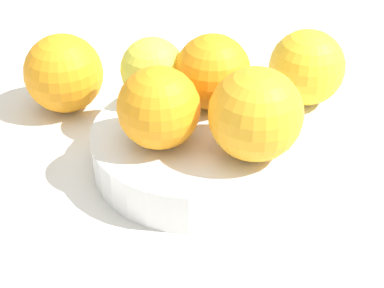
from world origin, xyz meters
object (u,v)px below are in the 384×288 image
(orange_loose_0, at_px, (307,67))
(orange_loose_1, at_px, (64,73))
(fruit_bowl, at_px, (192,148))
(orange_in_bowl_1, at_px, (215,72))
(orange_in_bowl_3, at_px, (153,69))
(orange_in_bowl_2, at_px, (256,114))
(orange_in_bowl_0, at_px, (159,108))

(orange_loose_0, relative_size, orange_loose_1, 0.98)
(orange_loose_1, bearing_deg, fruit_bowl, 167.36)
(orange_in_bowl_1, bearing_deg, orange_in_bowl_3, 10.75)
(orange_in_bowl_1, relative_size, orange_in_bowl_2, 0.90)
(fruit_bowl, height_order, orange_in_bowl_3, orange_in_bowl_3)
(fruit_bowl, distance_m, orange_in_bowl_0, 0.06)
(orange_loose_1, bearing_deg, orange_in_bowl_1, -176.44)
(orange_in_bowl_0, height_order, orange_in_bowl_3, orange_in_bowl_0)
(orange_in_bowl_1, xyz_separation_m, orange_in_bowl_3, (0.06, 0.01, -0.00))
(orange_in_bowl_3, bearing_deg, fruit_bowl, 147.91)
(fruit_bowl, distance_m, orange_loose_1, 0.17)
(orange_in_bowl_3, distance_m, orange_loose_1, 0.11)
(orange_in_bowl_3, bearing_deg, orange_in_bowl_1, -169.25)
(orange_in_bowl_0, xyz_separation_m, orange_loose_0, (-0.08, -0.18, -0.03))
(fruit_bowl, relative_size, orange_loose_1, 2.23)
(orange_in_bowl_2, height_order, orange_loose_1, orange_in_bowl_2)
(fruit_bowl, height_order, orange_in_bowl_2, orange_in_bowl_2)
(fruit_bowl, height_order, orange_loose_1, orange_loose_1)
(fruit_bowl, xyz_separation_m, orange_in_bowl_2, (-0.06, 0.01, 0.06))
(orange_in_bowl_2, bearing_deg, orange_loose_1, -11.66)
(orange_in_bowl_0, bearing_deg, orange_loose_0, -114.34)
(orange_in_bowl_2, bearing_deg, orange_in_bowl_0, 13.23)
(orange_in_bowl_3, relative_size, orange_loose_0, 0.76)
(fruit_bowl, height_order, orange_loose_0, orange_loose_0)
(orange_in_bowl_2, relative_size, orange_loose_0, 0.97)
(orange_in_bowl_0, bearing_deg, orange_loose_1, -24.03)
(orange_in_bowl_0, distance_m, orange_loose_0, 0.20)
(orange_loose_0, bearing_deg, orange_in_bowl_0, 65.66)
(orange_in_bowl_2, xyz_separation_m, orange_loose_1, (0.22, -0.05, -0.04))
(orange_in_bowl_3, relative_size, orange_loose_1, 0.75)
(orange_in_bowl_2, relative_size, orange_in_bowl_3, 1.27)
(orange_loose_0, bearing_deg, orange_loose_1, 27.31)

